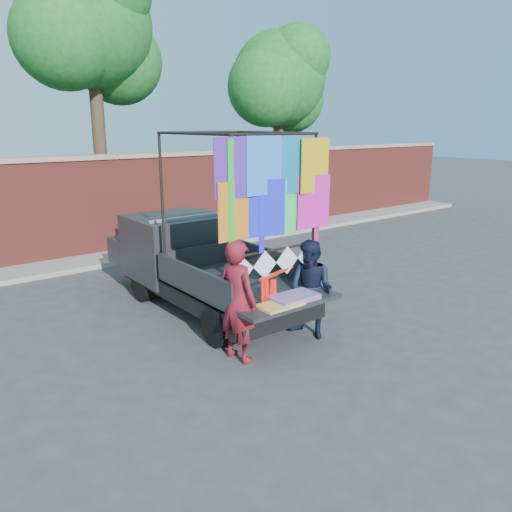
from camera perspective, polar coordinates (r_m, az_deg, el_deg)
ground at (r=7.83m, az=-0.60°, el=-10.53°), size 90.00×90.00×0.00m
brick_wall at (r=13.49m, az=-19.06°, el=5.37°), size 30.00×0.45×2.61m
curb at (r=13.09m, az=-17.58°, el=-0.45°), size 30.00×1.20×0.12m
tree_mid at (r=14.92m, az=-18.13°, el=23.18°), size 4.20×3.30×7.73m
tree_right at (r=18.18m, az=2.86°, el=19.21°), size 4.20×3.30×6.62m
pickup_truck at (r=9.66m, az=-7.49°, el=-0.51°), size 2.05×5.15×3.24m
woman at (r=7.18m, az=-2.08°, el=-5.16°), size 0.53×0.72×1.80m
man at (r=8.02m, az=6.30°, el=-3.84°), size 0.78×0.90×1.59m
streamer_bundle at (r=7.46m, az=1.84°, el=-3.46°), size 0.86×0.31×0.62m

